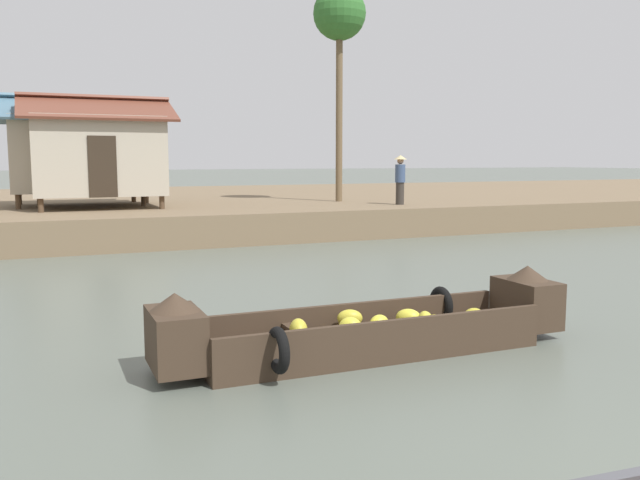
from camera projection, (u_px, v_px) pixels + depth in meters
name	position (u px, v px, depth m)	size (l,w,h in m)	color
ground_plane	(279.00, 285.00, 12.92)	(300.00, 300.00, 0.00)	#596056
riverbank_strip	(148.00, 208.00, 27.21)	(160.00, 20.00, 0.91)	#756047
banana_boat	(372.00, 328.00, 8.34)	(5.43, 1.76, 0.97)	#3D2D21
stilt_house_left	(79.00, 152.00, 21.96)	(4.86, 3.18, 3.60)	#4C3826
stilt_house_mid_left	(97.00, 154.00, 20.99)	(4.55, 3.92, 3.52)	#4C3826
palm_tree_far	(339.00, 19.00, 23.50)	(1.87, 1.87, 7.58)	brown
vendor_person	(400.00, 177.00, 22.41)	(0.44, 0.44, 1.66)	#332D28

